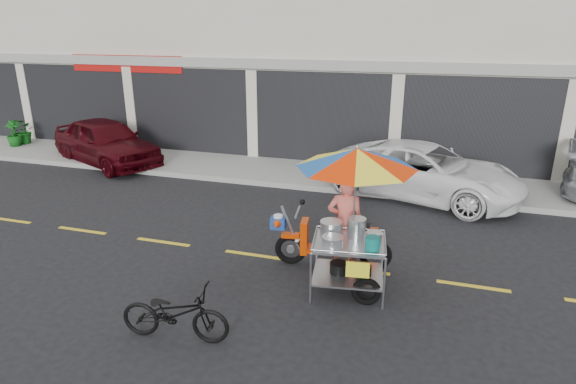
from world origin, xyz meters
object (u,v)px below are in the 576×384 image
(near_bicycle, at_px, (175,313))
(food_vendor_rig, at_px, (350,196))
(white_pickup, at_px, (424,171))
(maroon_sedan, at_px, (106,142))

(near_bicycle, xyz_separation_m, food_vendor_rig, (2.00, 2.33, 1.16))
(white_pickup, bearing_deg, near_bicycle, 174.01)
(maroon_sedan, height_order, white_pickup, maroon_sedan)
(maroon_sedan, bearing_deg, near_bicycle, -114.31)
(white_pickup, distance_m, near_bicycle, 7.87)
(near_bicycle, bearing_deg, food_vendor_rig, -48.01)
(maroon_sedan, xyz_separation_m, food_vendor_rig, (8.69, -5.14, 0.84))
(maroon_sedan, height_order, near_bicycle, maroon_sedan)
(near_bicycle, bearing_deg, maroon_sedan, 34.43)
(white_pickup, bearing_deg, food_vendor_rig, -175.37)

